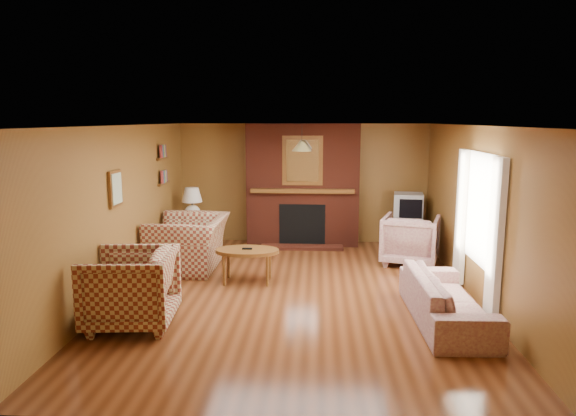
# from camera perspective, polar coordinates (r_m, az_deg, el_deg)

# --- Properties ---
(floor) EXTENTS (6.50, 6.50, 0.00)m
(floor) POSITION_cam_1_polar(r_m,az_deg,el_deg) (7.53, 0.92, -9.44)
(floor) COLOR #4E2610
(floor) RESTS_ON ground
(ceiling) EXTENTS (6.50, 6.50, 0.00)m
(ceiling) POSITION_cam_1_polar(r_m,az_deg,el_deg) (7.11, 0.97, 9.15)
(ceiling) COLOR white
(ceiling) RESTS_ON wall_back
(wall_back) EXTENTS (6.50, 0.00, 6.50)m
(wall_back) POSITION_cam_1_polar(r_m,az_deg,el_deg) (10.43, 1.70, 2.76)
(wall_back) COLOR olive
(wall_back) RESTS_ON floor
(wall_front) EXTENTS (6.50, 0.00, 6.50)m
(wall_front) POSITION_cam_1_polar(r_m,az_deg,el_deg) (4.07, -1.00, -8.58)
(wall_front) COLOR olive
(wall_front) RESTS_ON floor
(wall_left) EXTENTS (0.00, 6.50, 6.50)m
(wall_left) POSITION_cam_1_polar(r_m,az_deg,el_deg) (7.74, -17.89, -0.20)
(wall_left) COLOR olive
(wall_left) RESTS_ON floor
(wall_right) EXTENTS (0.00, 6.50, 6.50)m
(wall_right) POSITION_cam_1_polar(r_m,az_deg,el_deg) (7.54, 20.28, -0.58)
(wall_right) COLOR olive
(wall_right) RESTS_ON floor
(fireplace) EXTENTS (2.20, 0.82, 2.40)m
(fireplace) POSITION_cam_1_polar(r_m,az_deg,el_deg) (10.17, 1.65, 2.48)
(fireplace) COLOR #551E12
(fireplace) RESTS_ON floor
(window_right) EXTENTS (0.10, 1.85, 2.00)m
(window_right) POSITION_cam_1_polar(r_m,az_deg,el_deg) (7.35, 20.34, -1.42)
(window_right) COLOR beige
(window_right) RESTS_ON wall_right
(bookshelf) EXTENTS (0.09, 0.55, 0.71)m
(bookshelf) POSITION_cam_1_polar(r_m,az_deg,el_deg) (9.44, -13.57, 4.59)
(bookshelf) COLOR brown
(bookshelf) RESTS_ON wall_left
(botanical_print) EXTENTS (0.05, 0.40, 0.50)m
(botanical_print) POSITION_cam_1_polar(r_m,az_deg,el_deg) (7.40, -18.62, 2.06)
(botanical_print) COLOR brown
(botanical_print) RESTS_ON wall_left
(pendant_light) EXTENTS (0.36, 0.36, 0.48)m
(pendant_light) POSITION_cam_1_polar(r_m,az_deg,el_deg) (9.42, 1.55, 6.89)
(pendant_light) COLOR black
(pendant_light) RESTS_ON ceiling
(plaid_loveseat) EXTENTS (1.20, 1.37, 0.88)m
(plaid_loveseat) POSITION_cam_1_polar(r_m,az_deg,el_deg) (8.75, -10.97, -3.85)
(plaid_loveseat) COLOR maroon
(plaid_loveseat) RESTS_ON floor
(plaid_armchair) EXTENTS (1.11, 1.08, 0.94)m
(plaid_armchair) POSITION_cam_1_polar(r_m,az_deg,el_deg) (6.54, -17.10, -8.55)
(plaid_armchair) COLOR maroon
(plaid_armchair) RESTS_ON floor
(floral_sofa) EXTENTS (0.84, 2.03, 0.59)m
(floral_sofa) POSITION_cam_1_polar(r_m,az_deg,el_deg) (6.74, 17.16, -9.58)
(floral_sofa) COLOR #BCAE91
(floral_sofa) RESTS_ON floor
(floral_armchair) EXTENTS (1.15, 1.17, 0.86)m
(floral_armchair) POSITION_cam_1_polar(r_m,az_deg,el_deg) (9.14, 13.44, -3.44)
(floral_armchair) COLOR #BCAE91
(floral_armchair) RESTS_ON floor
(coffee_table) EXTENTS (0.98, 0.61, 0.54)m
(coffee_table) POSITION_cam_1_polar(r_m,az_deg,el_deg) (7.92, -4.55, -5.01)
(coffee_table) COLOR brown
(coffee_table) RESTS_ON floor
(side_table) EXTENTS (0.42, 0.42, 0.56)m
(side_table) POSITION_cam_1_polar(r_m,az_deg,el_deg) (10.09, -10.49, -2.96)
(side_table) COLOR brown
(side_table) RESTS_ON floor
(table_lamp) EXTENTS (0.39, 0.39, 0.64)m
(table_lamp) POSITION_cam_1_polar(r_m,az_deg,el_deg) (9.97, -10.61, 0.61)
(table_lamp) COLOR white
(table_lamp) RESTS_ON side_table
(tv_stand) EXTENTS (0.56, 0.51, 0.57)m
(tv_stand) POSITION_cam_1_polar(r_m,az_deg,el_deg) (10.29, 13.09, -2.76)
(tv_stand) COLOR black
(tv_stand) RESTS_ON floor
(crt_tv) EXTENTS (0.61, 0.61, 0.50)m
(crt_tv) POSITION_cam_1_polar(r_m,az_deg,el_deg) (10.18, 13.22, 0.18)
(crt_tv) COLOR #AEB1B6
(crt_tv) RESTS_ON tv_stand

